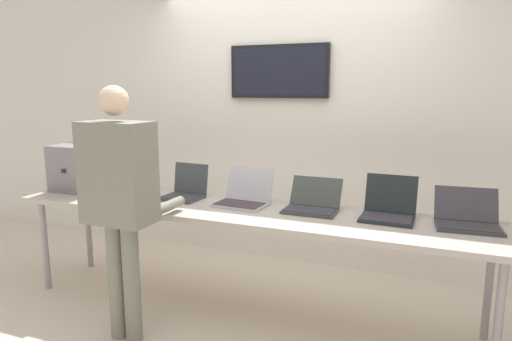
{
  "coord_description": "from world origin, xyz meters",
  "views": [
    {
      "loc": [
        1.26,
        -2.85,
        1.65
      ],
      "look_at": [
        0.1,
        0.04,
        1.08
      ],
      "focal_mm": 31.25,
      "sensor_mm": 36.0,
      "label": 1
    }
  ],
  "objects_px": {
    "laptop_station_5": "(467,218)",
    "person": "(120,191)",
    "laptop_station_3": "(312,204)",
    "workbench": "(241,215)",
    "equipment_box": "(78,168)",
    "laptop_station_0": "(132,185)",
    "laptop_station_1": "(185,190)",
    "laptop_station_4": "(388,209)",
    "laptop_station_2": "(244,196)"
  },
  "relations": [
    {
      "from": "laptop_station_0",
      "to": "laptop_station_1",
      "type": "bearing_deg",
      "value": -1.5
    },
    {
      "from": "laptop_station_1",
      "to": "laptop_station_5",
      "type": "distance_m",
      "value": 2.03
    },
    {
      "from": "laptop_station_3",
      "to": "laptop_station_2",
      "type": "bearing_deg",
      "value": -177.87
    },
    {
      "from": "laptop_station_5",
      "to": "person",
      "type": "xyz_separation_m",
      "value": [
        -2.05,
        -0.76,
        0.16
      ]
    },
    {
      "from": "laptop_station_3",
      "to": "laptop_station_5",
      "type": "bearing_deg",
      "value": 0.39
    },
    {
      "from": "laptop_station_2",
      "to": "laptop_station_3",
      "type": "relative_size",
      "value": 1.06
    },
    {
      "from": "laptop_station_4",
      "to": "laptop_station_5",
      "type": "distance_m",
      "value": 0.48
    },
    {
      "from": "workbench",
      "to": "person",
      "type": "distance_m",
      "value": 0.88
    },
    {
      "from": "workbench",
      "to": "laptop_station_3",
      "type": "height_order",
      "value": "laptop_station_3"
    },
    {
      "from": "workbench",
      "to": "laptop_station_5",
      "type": "bearing_deg",
      "value": 5.5
    },
    {
      "from": "laptop_station_4",
      "to": "person",
      "type": "xyz_separation_m",
      "value": [
        -1.57,
        -0.77,
        0.15
      ]
    },
    {
      "from": "laptop_station_3",
      "to": "laptop_station_4",
      "type": "xyz_separation_m",
      "value": [
        0.52,
        0.01,
        0.01
      ]
    },
    {
      "from": "equipment_box",
      "to": "laptop_station_0",
      "type": "relative_size",
      "value": 1.26
    },
    {
      "from": "workbench",
      "to": "laptop_station_0",
      "type": "distance_m",
      "value": 1.08
    },
    {
      "from": "laptop_station_5",
      "to": "person",
      "type": "distance_m",
      "value": 2.2
    },
    {
      "from": "workbench",
      "to": "laptop_station_5",
      "type": "distance_m",
      "value": 1.5
    },
    {
      "from": "person",
      "to": "laptop_station_1",
      "type": "bearing_deg",
      "value": 88.49
    },
    {
      "from": "laptop_station_1",
      "to": "laptop_station_3",
      "type": "height_order",
      "value": "laptop_station_1"
    },
    {
      "from": "laptop_station_2",
      "to": "laptop_station_4",
      "type": "distance_m",
      "value": 1.04
    },
    {
      "from": "equipment_box",
      "to": "laptop_station_0",
      "type": "height_order",
      "value": "equipment_box"
    },
    {
      "from": "laptop_station_0",
      "to": "laptop_station_2",
      "type": "distance_m",
      "value": 1.04
    },
    {
      "from": "laptop_station_5",
      "to": "laptop_station_2",
      "type": "bearing_deg",
      "value": -179.01
    },
    {
      "from": "laptop_station_1",
      "to": "laptop_station_5",
      "type": "relative_size",
      "value": 0.8
    },
    {
      "from": "laptop_station_2",
      "to": "laptop_station_1",
      "type": "bearing_deg",
      "value": 178.45
    },
    {
      "from": "laptop_station_0",
      "to": "laptop_station_4",
      "type": "relative_size",
      "value": 0.92
    },
    {
      "from": "laptop_station_1",
      "to": "laptop_station_4",
      "type": "xyz_separation_m",
      "value": [
        1.55,
        0.02,
        0.0
      ]
    },
    {
      "from": "equipment_box",
      "to": "laptop_station_0",
      "type": "xyz_separation_m",
      "value": [
        0.45,
        0.12,
        -0.14
      ]
    },
    {
      "from": "workbench",
      "to": "person",
      "type": "bearing_deg",
      "value": -132.13
    },
    {
      "from": "laptop_station_1",
      "to": "laptop_station_4",
      "type": "relative_size",
      "value": 0.93
    },
    {
      "from": "equipment_box",
      "to": "person",
      "type": "distance_m",
      "value": 1.15
    },
    {
      "from": "laptop_station_5",
      "to": "laptop_station_1",
      "type": "bearing_deg",
      "value": -179.66
    },
    {
      "from": "laptop_station_2",
      "to": "laptop_station_5",
      "type": "relative_size",
      "value": 0.97
    },
    {
      "from": "workbench",
      "to": "laptop_station_1",
      "type": "bearing_deg",
      "value": 166.38
    },
    {
      "from": "laptop_station_1",
      "to": "person",
      "type": "bearing_deg",
      "value": -91.51
    },
    {
      "from": "laptop_station_1",
      "to": "laptop_station_4",
      "type": "bearing_deg",
      "value": 0.66
    },
    {
      "from": "laptop_station_0",
      "to": "person",
      "type": "height_order",
      "value": "person"
    },
    {
      "from": "laptop_station_0",
      "to": "laptop_station_3",
      "type": "xyz_separation_m",
      "value": [
        1.56,
        -0.01,
        -0.0
      ]
    },
    {
      "from": "laptop_station_3",
      "to": "person",
      "type": "relative_size",
      "value": 0.22
    },
    {
      "from": "laptop_station_1",
      "to": "laptop_station_3",
      "type": "relative_size",
      "value": 0.88
    },
    {
      "from": "laptop_station_3",
      "to": "person",
      "type": "xyz_separation_m",
      "value": [
        -1.05,
        -0.76,
        0.16
      ]
    },
    {
      "from": "laptop_station_2",
      "to": "person",
      "type": "xyz_separation_m",
      "value": [
        -0.54,
        -0.74,
        0.16
      ]
    },
    {
      "from": "equipment_box",
      "to": "laptop_station_2",
      "type": "relative_size",
      "value": 1.02
    },
    {
      "from": "workbench",
      "to": "laptop_station_0",
      "type": "xyz_separation_m",
      "value": [
        -1.07,
        0.15,
        0.1
      ]
    },
    {
      "from": "laptop_station_3",
      "to": "person",
      "type": "height_order",
      "value": "person"
    },
    {
      "from": "laptop_station_3",
      "to": "laptop_station_4",
      "type": "height_order",
      "value": "laptop_station_4"
    },
    {
      "from": "equipment_box",
      "to": "person",
      "type": "height_order",
      "value": "person"
    },
    {
      "from": "laptop_station_5",
      "to": "person",
      "type": "relative_size",
      "value": 0.24
    },
    {
      "from": "laptop_station_4",
      "to": "laptop_station_5",
      "type": "bearing_deg",
      "value": -0.68
    },
    {
      "from": "equipment_box",
      "to": "laptop_station_5",
      "type": "relative_size",
      "value": 0.99
    },
    {
      "from": "laptop_station_4",
      "to": "laptop_station_1",
      "type": "bearing_deg",
      "value": -179.34
    }
  ]
}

